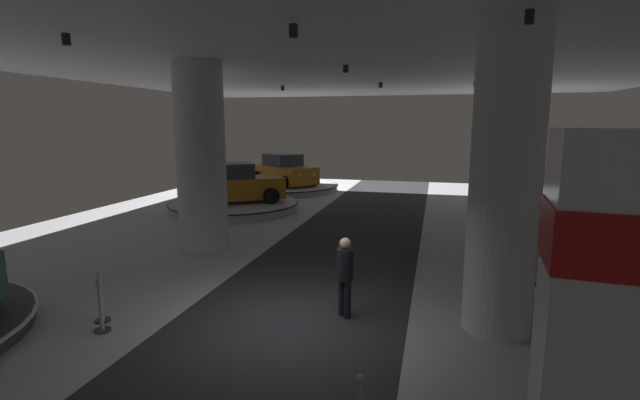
% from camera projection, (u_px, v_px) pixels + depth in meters
% --- Properties ---
extents(ground, '(24.00, 44.00, 0.06)m').
position_uv_depth(ground, '(288.00, 325.00, 8.48)').
color(ground, '#B2B2B7').
extents(ceiling_with_spotlights, '(24.00, 44.00, 0.39)m').
position_uv_depth(ceiling_with_spotlights, '(284.00, 14.00, 7.55)').
color(ceiling_with_spotlights, silver).
extents(column_right, '(1.21, 1.21, 5.50)m').
position_uv_depth(column_right, '(505.00, 180.00, 7.82)').
color(column_right, silver).
rests_on(column_right, ground).
extents(column_left, '(1.45, 1.45, 5.50)m').
position_uv_depth(column_left, '(201.00, 157.00, 13.34)').
color(column_left, silver).
rests_on(column_left, ground).
extents(display_platform_far_left, '(5.62, 5.62, 0.34)m').
position_uv_depth(display_platform_far_left, '(234.00, 205.00, 19.69)').
color(display_platform_far_left, '#B7B7BC').
rests_on(display_platform_far_left, ground).
extents(display_car_far_left, '(4.48, 3.88, 1.71)m').
position_uv_depth(display_car_far_left, '(233.00, 185.00, 19.52)').
color(display_car_far_left, '#B77519').
rests_on(display_car_far_left, display_platform_far_left).
extents(display_platform_deep_left, '(6.07, 6.07, 0.34)m').
position_uv_depth(display_platform_deep_left, '(284.00, 187.00, 25.37)').
color(display_platform_deep_left, '#B7B7BC').
rests_on(display_platform_deep_left, ground).
extents(display_car_deep_left, '(4.43, 3.98, 1.71)m').
position_uv_depth(display_car_deep_left, '(284.00, 171.00, 25.24)').
color(display_car_deep_left, '#B77519').
rests_on(display_car_deep_left, display_platform_deep_left).
extents(visitor_walking_near, '(0.32, 0.32, 1.59)m').
position_uv_depth(visitor_walking_near, '(345.00, 272.00, 8.63)').
color(visitor_walking_near, black).
rests_on(visitor_walking_near, ground).
extents(stanchion_a, '(0.28, 0.28, 1.01)m').
position_uv_depth(stanchion_a, '(101.00, 312.00, 8.11)').
color(stanchion_a, '#333338').
rests_on(stanchion_a, ground).
extents(stanchion_c, '(0.28, 0.28, 1.01)m').
position_uv_depth(stanchion_c, '(102.00, 303.00, 8.52)').
color(stanchion_c, '#333338').
rests_on(stanchion_c, ground).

